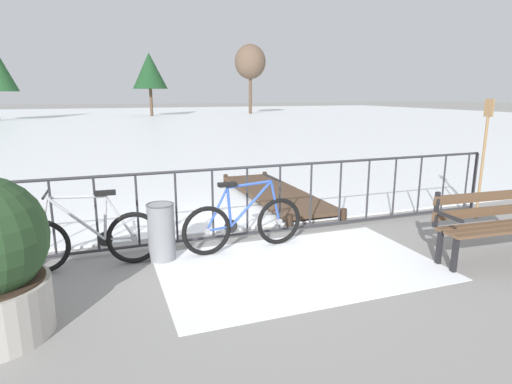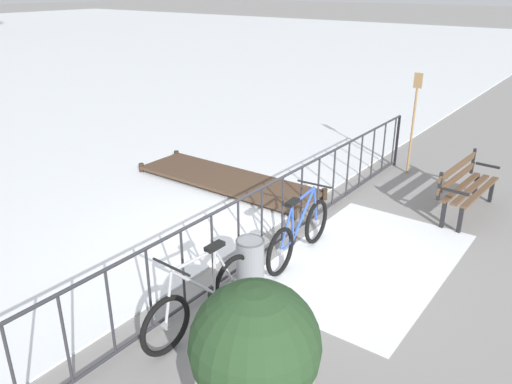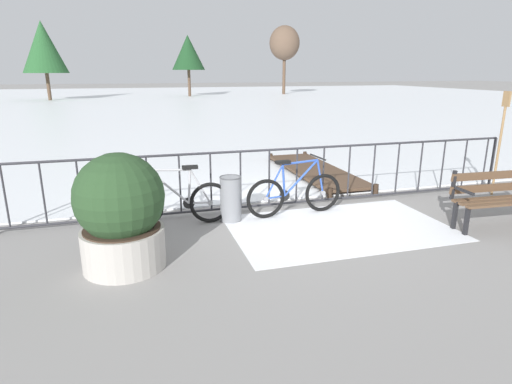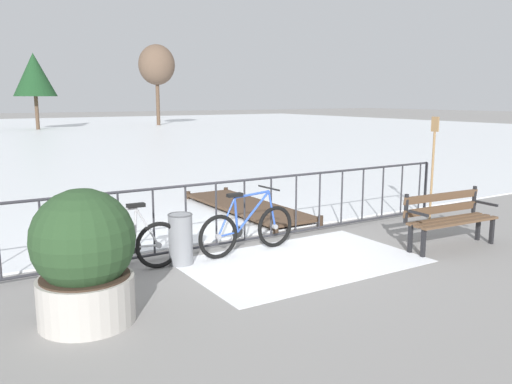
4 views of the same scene
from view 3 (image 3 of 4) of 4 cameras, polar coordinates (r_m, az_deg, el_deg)
ground_plane at (r=7.54m, az=3.58°, el=-2.11°), size 160.00×160.00×0.00m
frozen_pond at (r=35.30m, az=-12.54°, el=11.84°), size 80.00×56.00×0.03m
snow_patch at (r=6.70m, az=11.21°, el=-4.72°), size 3.34×2.09×0.01m
railing_fence at (r=7.39m, az=3.66°, el=2.02°), size 9.06×0.06×1.07m
bicycle_near_railing at (r=6.69m, az=-10.61°, el=-1.42°), size 1.71×0.52×0.97m
bicycle_second at (r=7.10m, az=5.23°, el=-0.20°), size 1.71×0.52×0.97m
park_bench at (r=7.53m, az=30.13°, el=-0.26°), size 1.63×0.58×0.89m
planter_with_shrub at (r=5.33m, az=-17.73°, el=-2.63°), size 1.07×1.07×1.43m
trash_bin at (r=6.80m, az=-3.42°, el=-0.84°), size 0.35×0.35×0.73m
oar_upright at (r=9.29m, az=30.02°, el=6.43°), size 0.04×0.16×1.98m
wooden_dock at (r=9.96m, az=7.95°, el=2.95°), size 1.10×3.70×0.20m
tree_far_west at (r=44.66m, az=3.85°, el=19.31°), size 2.99×2.99×6.64m
tree_west_mid at (r=39.08m, az=-26.67°, el=17.01°), size 3.42×3.42×6.13m
tree_centre at (r=41.23m, az=-9.12°, el=18.00°), size 3.00×3.00×5.47m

